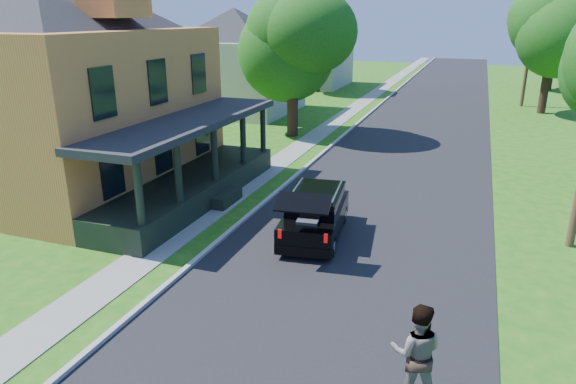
% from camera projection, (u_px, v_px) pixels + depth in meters
% --- Properties ---
extents(ground, '(140.00, 140.00, 0.00)m').
position_uv_depth(ground, '(318.00, 314.00, 12.15)').
color(ground, '#1C5B12').
rests_on(ground, ground).
extents(street, '(8.00, 120.00, 0.02)m').
position_uv_depth(street, '(417.00, 136.00, 29.91)').
color(street, black).
rests_on(street, ground).
extents(curb, '(0.15, 120.00, 0.12)m').
position_uv_depth(curb, '(349.00, 131.00, 31.22)').
color(curb, '#9F9F9A').
rests_on(curb, ground).
extents(sidewalk, '(1.30, 120.00, 0.03)m').
position_uv_depth(sidewalk, '(325.00, 129.00, 31.72)').
color(sidewalk, gray).
rests_on(sidewalk, ground).
extents(front_walk, '(6.50, 1.20, 0.03)m').
position_uv_depth(front_walk, '(134.00, 192.00, 20.55)').
color(front_walk, gray).
rests_on(front_walk, ground).
extents(main_house, '(15.56, 15.56, 10.10)m').
position_uv_depth(main_house, '(51.00, 63.00, 20.00)').
color(main_house, '#E88144').
rests_on(main_house, ground).
extents(neighbor_house_mid, '(12.78, 12.78, 8.30)m').
position_uv_depth(neighbor_house_mid, '(235.00, 52.00, 36.46)').
color(neighbor_house_mid, '#B9B2A4').
rests_on(neighbor_house_mid, ground).
extents(neighbor_house_far, '(12.78, 12.78, 8.30)m').
position_uv_depth(neighbor_house_far, '(305.00, 42.00, 50.67)').
color(neighbor_house_far, '#B9B2A4').
rests_on(neighbor_house_far, ground).
extents(black_suv, '(2.09, 4.43, 1.99)m').
position_uv_depth(black_suv, '(315.00, 214.00, 16.15)').
color(black_suv, black).
rests_on(black_suv, ground).
extents(skateboarder, '(0.93, 0.76, 1.77)m').
position_uv_depth(skateboarder, '(417.00, 353.00, 8.44)').
color(skateboarder, black).
rests_on(skateboarder, ground).
extents(tree_left_mid, '(5.91, 5.84, 8.45)m').
position_uv_depth(tree_left_mid, '(292.00, 38.00, 28.35)').
color(tree_left_mid, black).
rests_on(tree_left_mid, ground).
extents(tree_left_far, '(6.01, 6.02, 8.26)m').
position_uv_depth(tree_left_far, '(318.00, 32.00, 45.66)').
color(tree_left_far, black).
rests_on(tree_left_far, ground).
extents(tree_right_mid, '(7.82, 7.95, 9.75)m').
position_uv_depth(tree_right_mid, '(555.00, 20.00, 34.99)').
color(tree_right_mid, black).
rests_on(tree_right_mid, ground).
extents(tree_right_far, '(6.99, 6.68, 8.34)m').
position_uv_depth(tree_right_far, '(557.00, 29.00, 46.68)').
color(tree_right_far, black).
rests_on(tree_right_far, ground).
extents(utility_pole_far, '(1.62, 0.60, 8.63)m').
position_uv_depth(utility_pole_far, '(530.00, 47.00, 38.45)').
color(utility_pole_far, '#452B20').
rests_on(utility_pole_far, ground).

